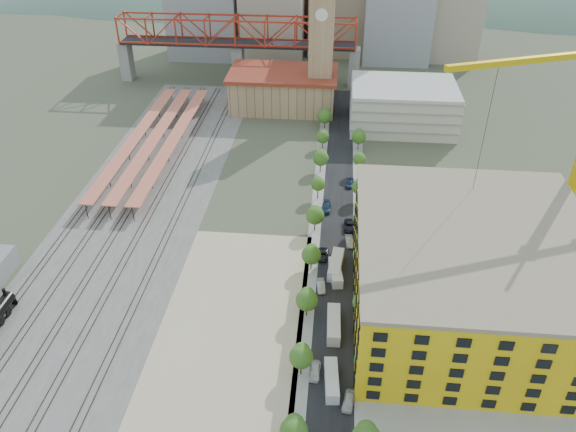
# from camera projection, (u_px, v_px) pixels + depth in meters

# --- Properties ---
(ground) EXTENTS (400.00, 400.00, 0.00)m
(ground) POSITION_uv_depth(u_px,v_px,m) (270.00, 240.00, 134.40)
(ground) COLOR #474C38
(ground) RESTS_ON ground
(ballast_strip) EXTENTS (36.00, 165.00, 0.06)m
(ballast_strip) POSITION_uv_depth(u_px,v_px,m) (146.00, 195.00, 151.73)
(ballast_strip) COLOR #605E59
(ballast_strip) RESTS_ON ground
(dirt_lot) EXTENTS (28.00, 67.00, 0.06)m
(dirt_lot) POSITION_uv_depth(u_px,v_px,m) (230.00, 334.00, 108.55)
(dirt_lot) COLOR tan
(dirt_lot) RESTS_ON ground
(street_asphalt) EXTENTS (12.00, 170.00, 0.06)m
(street_asphalt) POSITION_uv_depth(u_px,v_px,m) (338.00, 210.00, 145.59)
(street_asphalt) COLOR black
(street_asphalt) RESTS_ON ground
(sidewalk_west) EXTENTS (3.00, 170.00, 0.04)m
(sidewalk_west) POSITION_uv_depth(u_px,v_px,m) (317.00, 209.00, 146.02)
(sidewalk_west) COLOR gray
(sidewalk_west) RESTS_ON ground
(sidewalk_east) EXTENTS (3.00, 170.00, 0.04)m
(sidewalk_east) POSITION_uv_depth(u_px,v_px,m) (359.00, 211.00, 145.16)
(sidewalk_east) COLOR gray
(sidewalk_east) RESTS_ON ground
(construction_pad) EXTENTS (50.00, 90.00, 0.06)m
(construction_pad) POSITION_uv_depth(u_px,v_px,m) (477.00, 309.00, 114.26)
(construction_pad) COLOR gray
(construction_pad) RESTS_ON ground
(rail_tracks) EXTENTS (26.56, 160.00, 0.18)m
(rail_tracks) POSITION_uv_depth(u_px,v_px,m) (139.00, 194.00, 151.81)
(rail_tracks) COLOR #382B23
(rail_tracks) RESTS_ON ground
(platform_canopies) EXTENTS (16.00, 80.00, 4.12)m
(platform_canopies) POSITION_uv_depth(u_px,v_px,m) (155.00, 137.00, 172.76)
(platform_canopies) COLOR #D97553
(platform_canopies) RESTS_ON ground
(station_hall) EXTENTS (38.00, 24.00, 13.10)m
(station_hall) POSITION_uv_depth(u_px,v_px,m) (283.00, 89.00, 199.18)
(station_hall) COLOR tan
(station_hall) RESTS_ON ground
(clock_tower) EXTENTS (12.00, 12.00, 52.00)m
(clock_tower) POSITION_uv_depth(u_px,v_px,m) (322.00, 29.00, 184.34)
(clock_tower) COLOR tan
(clock_tower) RESTS_ON ground
(parking_garage) EXTENTS (34.00, 26.00, 14.00)m
(parking_garage) POSITION_uv_depth(u_px,v_px,m) (403.00, 105.00, 185.83)
(parking_garage) COLOR silver
(parking_garage) RESTS_ON ground
(truss_bridge) EXTENTS (94.00, 9.60, 25.60)m
(truss_bridge) POSITION_uv_depth(u_px,v_px,m) (237.00, 35.00, 213.11)
(truss_bridge) COLOR gray
(truss_bridge) RESTS_ON ground
(construction_building) EXTENTS (44.60, 50.60, 18.80)m
(construction_building) POSITION_uv_depth(u_px,v_px,m) (470.00, 273.00, 109.32)
(construction_building) COLOR yellow
(construction_building) RESTS_ON ground
(street_trees) EXTENTS (15.40, 124.40, 8.00)m
(street_trees) POSITION_uv_depth(u_px,v_px,m) (337.00, 232.00, 137.30)
(street_trees) COLOR #2E621D
(street_trees) RESTS_ON ground
(skyline) EXTENTS (133.00, 46.00, 60.00)m
(skyline) POSITION_uv_depth(u_px,v_px,m) (326.00, 3.00, 239.36)
(skyline) COLOR #9EA0A3
(skyline) RESTS_ON ground
(distant_hills) EXTENTS (647.00, 264.00, 227.00)m
(distant_hills) POSITION_uv_depth(u_px,v_px,m) (381.00, 118.00, 390.60)
(distant_hills) COLOR #4C6B59
(distant_hills) RESTS_ON ground
(site_trailer_a) EXTENTS (2.96, 8.85, 2.38)m
(site_trailer_a) POSITION_uv_depth(u_px,v_px,m) (332.00, 380.00, 97.67)
(site_trailer_a) COLOR silver
(site_trailer_a) RESTS_ON ground
(site_trailer_b) EXTENTS (2.75, 9.57, 2.60)m
(site_trailer_b) POSITION_uv_depth(u_px,v_px,m) (334.00, 325.00, 108.89)
(site_trailer_b) COLOR silver
(site_trailer_b) RESTS_ON ground
(site_trailer_c) EXTENTS (3.47, 8.81, 2.35)m
(site_trailer_c) POSITION_uv_depth(u_px,v_px,m) (336.00, 273.00, 122.30)
(site_trailer_c) COLOR silver
(site_trailer_c) RESTS_ON ground
(site_trailer_d) EXTENTS (3.62, 9.90, 2.65)m
(site_trailer_d) POSITION_uv_depth(u_px,v_px,m) (336.00, 265.00, 124.35)
(site_trailer_d) COLOR silver
(site_trailer_d) RESTS_ON ground
(car_0) EXTENTS (2.09, 4.77, 1.60)m
(car_0) POSITION_uv_depth(u_px,v_px,m) (315.00, 371.00, 99.86)
(car_0) COLOR silver
(car_0) RESTS_ON ground
(car_1) EXTENTS (2.20, 4.79, 1.52)m
(car_1) POSITION_uv_depth(u_px,v_px,m) (321.00, 286.00, 119.29)
(car_1) COLOR #A6A5AB
(car_1) RESTS_ON ground
(car_2) EXTENTS (2.36, 5.06, 1.40)m
(car_2) POSITION_uv_depth(u_px,v_px,m) (323.00, 255.00, 128.41)
(car_2) COLOR black
(car_2) RESTS_ON ground
(car_3) EXTENTS (2.40, 5.58, 1.60)m
(car_3) POSITION_uv_depth(u_px,v_px,m) (326.00, 208.00, 144.99)
(car_3) COLOR #1A314D
(car_3) RESTS_ON ground
(car_4) EXTENTS (2.62, 4.90, 1.59)m
(car_4) POSITION_uv_depth(u_px,v_px,m) (349.00, 401.00, 94.47)
(car_4) COLOR #BCBCBC
(car_4) RESTS_ON ground
(car_5) EXTENTS (2.24, 4.90, 1.56)m
(car_5) POSITION_uv_depth(u_px,v_px,m) (349.00, 241.00, 132.64)
(car_5) COLOR #A6A5AB
(car_5) RESTS_ON ground
(car_6) EXTENTS (2.65, 5.69, 1.58)m
(car_6) POSITION_uv_depth(u_px,v_px,m) (349.00, 226.00, 137.99)
(car_6) COLOR black
(car_6) RESTS_ON ground
(car_7) EXTENTS (2.57, 4.73, 1.30)m
(car_7) POSITION_uv_depth(u_px,v_px,m) (350.00, 184.00, 155.35)
(car_7) COLOR #1A2B4C
(car_7) RESTS_ON ground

